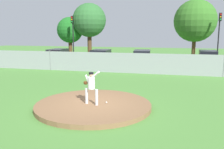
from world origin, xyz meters
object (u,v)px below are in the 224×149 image
Objects in this scene: parked_car_white at (101,58)px; traffic_light_near at (73,30)px; parked_car_red at (58,57)px; traffic_light_far at (219,30)px; parked_car_silver at (142,59)px; pitcher_youth at (91,85)px; traffic_cone_orange at (67,65)px; baseball at (106,102)px; parked_car_charcoal at (207,60)px.

traffic_light_near is (-5.08, 4.53, 2.94)m from parked_car_white.
parked_car_red is 0.85× the size of traffic_light_near.
traffic_light_far is at bearing 14.88° from parked_car_red.
parked_car_red is 1.01× the size of parked_car_silver.
pitcher_youth is 13.97m from traffic_cone_orange.
pitcher_youth reaches higher than baseball.
parked_car_red reaches higher than baseball.
parked_car_charcoal is at bearing 64.81° from pitcher_youth.
traffic_light_near reaches higher than parked_car_silver.
baseball is (0.63, 0.33, -0.90)m from pitcher_youth.
parked_car_red is at bearing -90.46° from traffic_light_near.
traffic_cone_orange is at bearing -72.43° from traffic_light_near.
traffic_light_near reaches higher than pitcher_youth.
baseball is at bearing -58.08° from traffic_cone_orange.
parked_car_white is at bearing 104.83° from pitcher_youth.
parked_car_charcoal is 14.02m from traffic_cone_orange.
parked_car_charcoal is at bearing 10.99° from traffic_cone_orange.
parked_car_silver is at bearing -178.64° from parked_car_charcoal.
pitcher_youth reaches higher than traffic_cone_orange.
baseball is at bearing -113.63° from parked_car_charcoal.
pitcher_youth is 21.53× the size of baseball.
parked_car_red is at bearing 178.27° from parked_car_white.
traffic_light_far reaches higher than baseball.
traffic_light_far reaches higher than parked_car_white.
baseball is at bearing -62.92° from traffic_light_near.
baseball is 20.87m from traffic_light_far.
parked_car_white is 5.12m from parked_car_red.
parked_car_red is 8.61× the size of traffic_cone_orange.
traffic_cone_orange is 0.10× the size of traffic_light_near.
baseball is 0.01× the size of traffic_light_far.
baseball is at bearing 27.51° from pitcher_youth.
traffic_light_near reaches higher than baseball.
traffic_cone_orange is at bearing -169.01° from parked_car_charcoal.
parked_car_silver is (4.40, 0.24, 0.01)m from parked_car_white.
parked_car_charcoal is (6.36, 14.53, 0.59)m from baseball.
traffic_light_near is 17.53m from traffic_light_far.
parked_car_silver reaches higher than baseball.
traffic_light_far is at bearing 29.63° from parked_car_silver.
parked_car_red reaches higher than traffic_cone_orange.
baseball is 0.13× the size of traffic_cone_orange.
parked_car_white is at bearing 107.52° from baseball.
traffic_cone_orange is at bearing 118.99° from pitcher_youth.
traffic_light_far reaches higher than pitcher_youth.
traffic_light_near is at bearing 155.66° from parked_car_silver.
parked_car_charcoal reaches higher than baseball.
baseball is 0.01× the size of traffic_light_near.
pitcher_youth is at bearing -115.19° from parked_car_charcoal.
baseball is 14.39m from parked_car_silver.
traffic_light_near is (-9.54, 18.67, 3.50)m from baseball.
parked_car_red is (-8.95, 14.62, -0.35)m from pitcher_youth.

